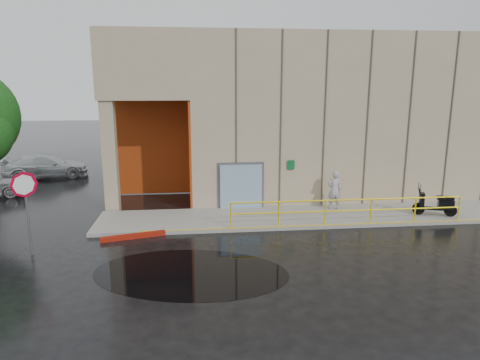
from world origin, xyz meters
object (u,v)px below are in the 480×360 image
object	(u,v)px
person	(334,190)
scooter	(436,198)
red_curb	(133,236)
car_c	(46,166)
stop_sign	(25,196)

from	to	relation	value
person	scooter	xyz separation A→B (m)	(4.02, -1.41, -0.09)
person	scooter	size ratio (longest dim) A/B	0.96
person	red_curb	bearing A→B (deg)	16.83
car_c	red_curb	bearing A→B (deg)	-162.14
scooter	red_curb	distance (m)	12.68
person	stop_sign	bearing A→B (deg)	18.28
stop_sign	car_c	distance (m)	13.41
red_curb	stop_sign	bearing A→B (deg)	-158.45
scooter	car_c	world-z (taller)	scooter
person	stop_sign	xyz separation A→B (m)	(-11.79, -3.78, 1.05)
person	car_c	bearing A→B (deg)	-29.94
stop_sign	car_c	xyz separation A→B (m)	(-3.62, 12.84, -1.36)
red_curb	car_c	world-z (taller)	car_c
person	red_curb	size ratio (longest dim) A/B	0.74
scooter	car_c	distance (m)	22.08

